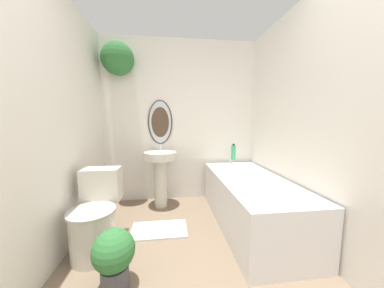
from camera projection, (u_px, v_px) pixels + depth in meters
The scene contains 9 objects.
wall_back at pixel (169, 111), 2.86m from camera, with size 2.38×0.43×2.40m.
wall_left at pixel (48, 122), 1.57m from camera, with size 0.06×2.55×2.40m.
wall_right at pixel (309, 122), 1.85m from camera, with size 0.06×2.55×2.40m.
toilet at pixel (96, 218), 1.77m from camera, with size 0.40×0.59×0.74m.
pedestal_sink at pixel (160, 170), 2.69m from camera, with size 0.45×0.45×0.88m.
bathtub at pixel (250, 200), 2.24m from camera, with size 0.73×1.66×0.64m.
shampoo_bottle at pixel (233, 152), 2.83m from camera, with size 0.07×0.07×0.24m.
potted_plant at pixel (114, 256), 1.37m from camera, with size 0.30×0.30×0.44m.
bath_mat at pixel (159, 230), 2.13m from camera, with size 0.61×0.36×0.02m.
Camera 1 is at (-0.19, -0.49, 1.21)m, focal length 18.00 mm.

